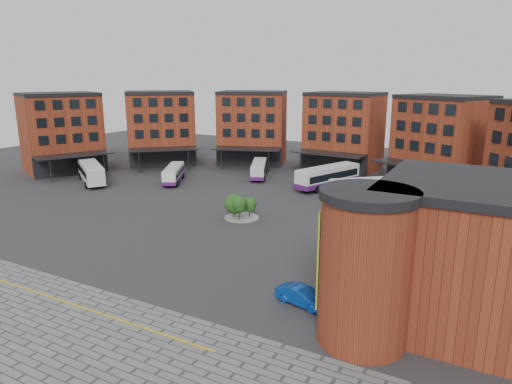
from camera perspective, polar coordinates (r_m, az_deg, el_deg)
The scene contains 12 objects.
ground at distance 49.90m, azimuth -10.77°, elevation -6.54°, with size 160.00×160.00×0.00m, color #28282B.
yellow_line at distance 39.55m, azimuth -21.54°, elevation -13.06°, with size 26.00×0.15×0.02m, color gold.
main_building at distance 82.49m, azimuth 3.29°, elevation 7.11°, with size 94.14×42.48×14.60m.
east_building at distance 35.07m, azimuth 24.73°, elevation -7.53°, with size 17.40×15.40×10.60m.
tree_island at distance 57.32m, azimuth -2.18°, elevation -1.68°, with size 4.40×4.40×3.19m.
bus_a at distance 81.55m, azimuth -19.94°, elevation 2.48°, with size 11.51×9.13×3.42m.
bus_b at distance 78.53m, azimuth -10.25°, elevation 2.29°, with size 6.65×9.64×2.75m.
bus_c at distance 81.00m, azimuth 0.36°, elevation 2.91°, with size 6.23×10.06×2.82m.
bus_d at distance 74.15m, azimuth 8.98°, elevation 1.96°, with size 7.25×12.61×3.50m.
bus_e at distance 67.47m, azimuth 14.04°, elevation 0.37°, with size 10.60×9.69×3.29m.
bus_f at distance 61.08m, azimuth 17.89°, elevation -1.46°, with size 10.62×7.96×3.09m.
blue_car at distance 36.96m, azimuth 5.86°, elevation -12.83°, with size 1.56×4.48×1.48m, color #0B3594.
Camera 1 is at (29.88, -35.89, 17.56)m, focal length 32.00 mm.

